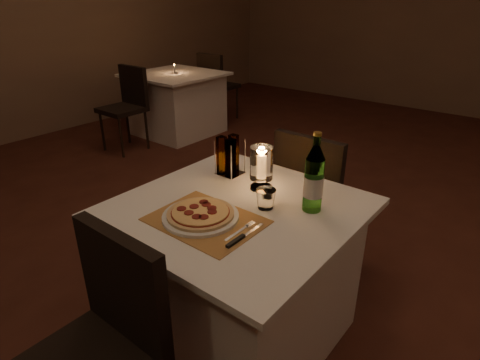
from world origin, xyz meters
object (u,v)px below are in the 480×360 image
Objects in this scene: main_table at (237,273)px; neighbor_table_left at (177,103)px; pizza at (200,213)px; water_bottle at (314,180)px; hurricane_candle at (261,164)px; plate at (201,216)px; chair_far at (314,189)px; tumbler at (266,199)px; chair_near at (103,335)px.

main_table is 1.00× the size of neighbor_table_left.
pizza is (-0.05, -0.18, 0.39)m from main_table.
hurricane_candle is at bearing 173.39° from water_bottle.
water_bottle is 1.66× the size of hurricane_candle.
plate is 1.52× the size of hurricane_candle.
chair_far is 0.69m from water_bottle.
tumbler is 0.22m from water_bottle.
tumbler is at bearing -145.31° from water_bottle.
main_table is at bearing -38.24° from neighbor_table_left.
tumbler is at bearing 57.31° from pizza.
hurricane_candle is at bearing 91.59° from chair_near.
neighbor_table_left is at bearing 133.49° from chair_near.
neighbor_table_left is at bearing 141.76° from main_table.
main_table is at bearing -146.61° from water_bottle.
pizza reaches higher than neighbor_table_left.
plate reaches higher than main_table.
neighbor_table_left is (-2.64, 2.30, -0.38)m from plate.
main_table is 3.42m from neighbor_table_left.
plate is 0.29m from tumbler.
chair_near is 0.58m from pizza.
hurricane_candle reaches higher than neighbor_table_left.
plate is 1.14× the size of pizza.
chair_near is 0.82m from tumbler.
water_bottle is at bearing -63.17° from chair_far.
tumbler is (0.11, 0.07, 0.41)m from main_table.
pizza is at bearing -131.87° from water_bottle.
main_table is 0.53m from hurricane_candle.
plate is 3.61× the size of tumbler.
tumbler is (0.16, 0.25, 0.03)m from plate.
pizza reaches higher than main_table.
neighbor_table_left is (-2.96, 1.94, -0.51)m from water_bottle.
main_table is at bearing 90.00° from chair_near.
pizza is 3.52m from neighbor_table_left.
chair_near is at bearing -97.81° from tumbler.
plate is at bearing -93.20° from chair_far.
plate is (-0.05, -0.18, 0.38)m from main_table.
hurricane_candle is 3.31m from neighbor_table_left.
hurricane_candle is at bearing 86.45° from plate.
chair_near is at bearing -88.41° from hurricane_candle.
main_table is at bearing -90.00° from chair_far.
pizza is (-0.00, 0.00, 0.02)m from plate.
chair_near is 10.16× the size of tumbler.
water_bottle reaches higher than neighbor_table_left.
chair_near is 2.81× the size of plate.
chair_far is 2.81× the size of plate.
hurricane_candle is at bearing 96.87° from main_table.
main_table is 11.29× the size of tumbler.
plate is 0.02m from pizza.
chair_near is 3.21× the size of pizza.
main_table is 0.42m from plate.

